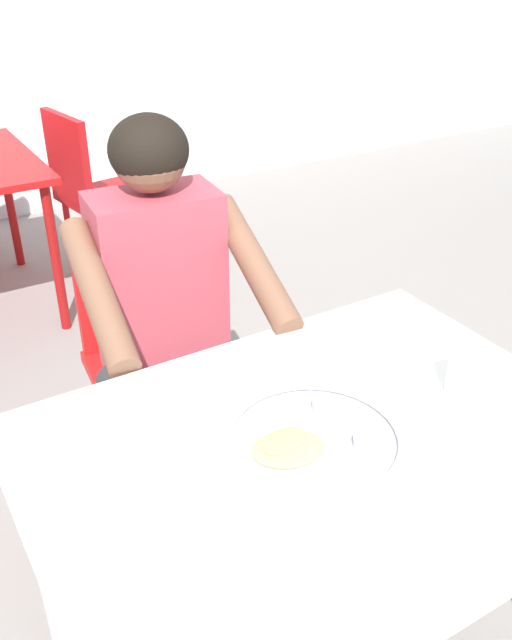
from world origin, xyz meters
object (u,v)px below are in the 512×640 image
at_px(thali_tray, 314,438).
at_px(chair_foreground, 151,349).
at_px(diner_foreground, 170,307).
at_px(drinking_cup, 465,372).
at_px(chair_red_right, 90,187).
at_px(table_foreground, 322,474).

xyz_separation_m(thali_tray, chair_foreground, (0.03, 0.90, -0.30)).
bearing_deg(chair_foreground, diner_foreground, -94.57).
bearing_deg(chair_foreground, drinking_cup, -70.22).
distance_m(diner_foreground, chair_red_right, 1.75).
distance_m(table_foreground, thali_tray, 0.09).
relative_size(thali_tray, diner_foreground, 0.28).
distance_m(thali_tray, diner_foreground, 0.69).
bearing_deg(thali_tray, chair_red_right, 81.52).
height_order(thali_tray, chair_foreground, chair_foreground).
xyz_separation_m(table_foreground, chair_red_right, (0.34, 2.40, -0.18)).
relative_size(table_foreground, thali_tray, 3.29).
distance_m(thali_tray, drinking_cup, 0.37).
distance_m(table_foreground, chair_foreground, 0.93).
distance_m(thali_tray, chair_foreground, 0.95).
height_order(table_foreground, thali_tray, thali_tray).
relative_size(diner_foreground, chair_red_right, 1.41).
xyz_separation_m(thali_tray, chair_red_right, (0.36, 2.39, -0.27)).
xyz_separation_m(drinking_cup, chair_red_right, (-0.01, 2.42, -0.31)).
height_order(table_foreground, chair_red_right, chair_red_right).
distance_m(chair_foreground, chair_red_right, 1.53).
height_order(table_foreground, chair_foreground, chair_foreground).
relative_size(thali_tray, drinking_cup, 3.45).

